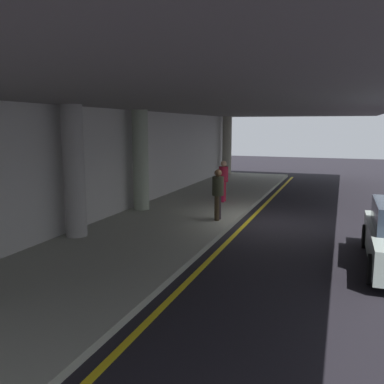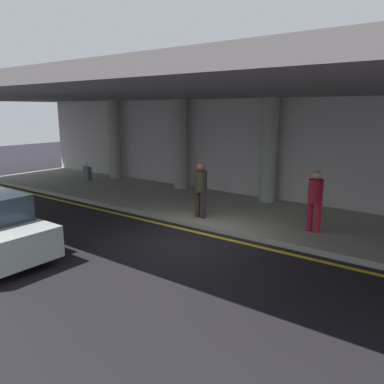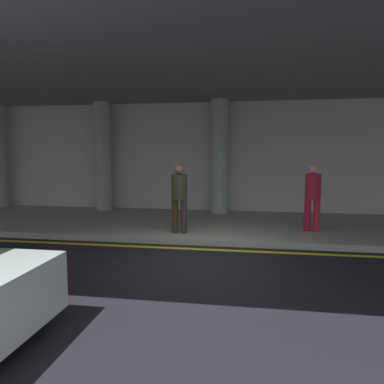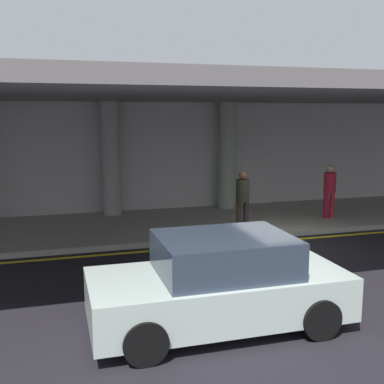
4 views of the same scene
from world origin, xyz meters
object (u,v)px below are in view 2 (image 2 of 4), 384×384
object	(u,v)px
support_column_left_mid	(180,145)
suitcase_upright_primary	(87,173)
support_column_center	(269,151)
support_column_far_left	(114,140)
person_waiting_for_ride	(200,187)
traveler_with_luggage	(315,197)

from	to	relation	value
support_column_left_mid	suitcase_upright_primary	bearing A→B (deg)	-165.99
support_column_center	suitcase_upright_primary	bearing A→B (deg)	-172.36
support_column_far_left	person_waiting_for_ride	world-z (taller)	support_column_far_left
support_column_center	suitcase_upright_primary	size ratio (longest dim) A/B	4.06
support_column_left_mid	person_waiting_for_ride	bearing A→B (deg)	-44.03
traveler_with_luggage	support_column_far_left	bearing A→B (deg)	-96.51
traveler_with_luggage	support_column_left_mid	bearing A→B (deg)	-103.98
support_column_center	person_waiting_for_ride	xyz separation A→B (m)	(-0.71, -3.18, -0.86)
person_waiting_for_ride	traveler_with_luggage	bearing A→B (deg)	64.29
support_column_left_mid	traveler_with_luggage	bearing A→B (deg)	-20.58
person_waiting_for_ride	suitcase_upright_primary	size ratio (longest dim) A/B	1.87
support_column_far_left	traveler_with_luggage	xyz separation A→B (m)	(10.53, -2.45, -0.86)
person_waiting_for_ride	suitcase_upright_primary	xyz separation A→B (m)	(-7.94, 2.02, -0.65)
support_column_center	traveler_with_luggage	size ratio (longest dim) A/B	2.17
support_column_center	traveler_with_luggage	bearing A→B (deg)	-44.09
support_column_left_mid	support_column_far_left	bearing A→B (deg)	180.00
support_column_left_mid	support_column_center	size ratio (longest dim) A/B	1.00
person_waiting_for_ride	support_column_far_left	bearing A→B (deg)	-151.87
support_column_center	person_waiting_for_ride	bearing A→B (deg)	-102.64
support_column_far_left	support_column_left_mid	distance (m)	4.00
traveler_with_luggage	suitcase_upright_primary	xyz separation A→B (m)	(-11.19, 1.29, -0.65)
support_column_left_mid	support_column_center	world-z (taller)	same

